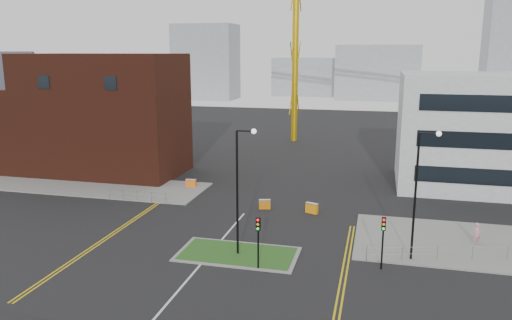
# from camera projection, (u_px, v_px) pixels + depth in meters

# --- Properties ---
(ground) EXTENTS (200.00, 200.00, 0.00)m
(ground) POSITION_uv_depth(u_px,v_px,m) (166.00, 305.00, 28.65)
(ground) COLOR black
(ground) RESTS_ON ground
(pavement_left) EXTENTS (28.00, 8.00, 0.12)m
(pavement_left) POSITION_uv_depth(u_px,v_px,m) (79.00, 185.00, 54.22)
(pavement_left) COLOR slate
(pavement_left) RESTS_ON ground
(island_kerb) EXTENTS (8.60, 4.60, 0.08)m
(island_kerb) POSITION_uv_depth(u_px,v_px,m) (238.00, 254.00, 35.76)
(island_kerb) COLOR slate
(island_kerb) RESTS_ON ground
(grass_island) EXTENTS (8.00, 4.00, 0.12)m
(grass_island) POSITION_uv_depth(u_px,v_px,m) (238.00, 254.00, 35.75)
(grass_island) COLOR #21551C
(grass_island) RESTS_ON ground
(brick_building) EXTENTS (24.20, 10.07, 14.24)m
(brick_building) POSITION_uv_depth(u_px,v_px,m) (82.00, 115.00, 59.15)
(brick_building) COLOR #481D12
(brick_building) RESTS_ON ground
(streetlamp_island) EXTENTS (1.46, 0.36, 9.18)m
(streetlamp_island) POSITION_uv_depth(u_px,v_px,m) (240.00, 182.00, 34.55)
(streetlamp_island) COLOR black
(streetlamp_island) RESTS_ON ground
(streetlamp_right_near) EXTENTS (1.46, 0.36, 9.18)m
(streetlamp_right_near) POSITION_uv_depth(u_px,v_px,m) (419.00, 186.00, 33.61)
(streetlamp_right_near) COLOR black
(streetlamp_right_near) RESTS_ON ground
(traffic_light_island) EXTENTS (0.28, 0.33, 3.65)m
(traffic_light_island) POSITION_uv_depth(u_px,v_px,m) (258.00, 233.00, 32.83)
(traffic_light_island) COLOR black
(traffic_light_island) RESTS_ON ground
(traffic_light_right) EXTENTS (0.28, 0.33, 3.65)m
(traffic_light_right) POSITION_uv_depth(u_px,v_px,m) (383.00, 233.00, 32.83)
(traffic_light_right) COLOR black
(traffic_light_right) RESTS_ON ground
(railing_left) EXTENTS (6.05, 0.05, 1.10)m
(railing_left) POSITION_uv_depth(u_px,v_px,m) (137.00, 194.00, 48.15)
(railing_left) COLOR gray
(railing_left) RESTS_ON ground
(railing_right) EXTENTS (19.05, 5.05, 1.10)m
(railing_right) POSITION_uv_depth(u_px,v_px,m) (508.00, 250.00, 34.55)
(railing_right) COLOR gray
(railing_right) RESTS_ON ground
(centre_line) EXTENTS (0.15, 30.00, 0.01)m
(centre_line) POSITION_uv_depth(u_px,v_px,m) (179.00, 289.00, 30.55)
(centre_line) COLOR silver
(centre_line) RESTS_ON ground
(yellow_left_a) EXTENTS (0.12, 24.00, 0.01)m
(yellow_left_a) POSITION_uv_depth(u_px,v_px,m) (114.00, 232.00, 40.26)
(yellow_left_a) COLOR gold
(yellow_left_a) RESTS_ON ground
(yellow_left_b) EXTENTS (0.12, 24.00, 0.01)m
(yellow_left_b) POSITION_uv_depth(u_px,v_px,m) (117.00, 232.00, 40.19)
(yellow_left_b) COLOR gold
(yellow_left_b) RESTS_ON ground
(yellow_right_a) EXTENTS (0.12, 20.00, 0.01)m
(yellow_right_a) POSITION_uv_depth(u_px,v_px,m) (341.00, 278.00, 32.10)
(yellow_right_a) COLOR gold
(yellow_right_a) RESTS_ON ground
(yellow_right_b) EXTENTS (0.12, 20.00, 0.01)m
(yellow_right_b) POSITION_uv_depth(u_px,v_px,m) (346.00, 278.00, 32.03)
(yellow_right_b) COLOR gold
(yellow_right_b) RESTS_ON ground
(skyline_a) EXTENTS (18.00, 12.00, 22.00)m
(skyline_a) POSITION_uv_depth(u_px,v_px,m) (206.00, 62.00, 149.48)
(skyline_a) COLOR gray
(skyline_a) RESTS_ON ground
(skyline_b) EXTENTS (24.00, 12.00, 16.00)m
(skyline_b) POSITION_uv_depth(u_px,v_px,m) (377.00, 73.00, 147.79)
(skyline_b) COLOR gray
(skyline_b) RESTS_ON ground
(skyline_c) EXTENTS (14.00, 12.00, 28.00)m
(skyline_c) POSITION_uv_depth(u_px,v_px,m) (512.00, 52.00, 133.50)
(skyline_c) COLOR gray
(skyline_c) RESTS_ON ground
(skyline_d) EXTENTS (30.00, 12.00, 12.00)m
(skyline_d) POSITION_uv_depth(u_px,v_px,m) (320.00, 77.00, 161.95)
(skyline_d) COLOR gray
(skyline_d) RESTS_ON ground
(pedestrian) EXTENTS (0.75, 0.71, 1.73)m
(pedestrian) POSITION_uv_depth(u_px,v_px,m) (477.00, 234.00, 37.40)
(pedestrian) COLOR pink
(pedestrian) RESTS_ON ground
(barrier_left) EXTENTS (1.12, 0.43, 0.92)m
(barrier_left) POSITION_uv_depth(u_px,v_px,m) (191.00, 183.00, 53.13)
(barrier_left) COLOR #FF660E
(barrier_left) RESTS_ON ground
(barrier_mid) EXTENTS (1.11, 0.61, 0.89)m
(barrier_mid) POSITION_uv_depth(u_px,v_px,m) (265.00, 204.00, 46.02)
(barrier_mid) COLOR #D06E0B
(barrier_mid) RESTS_ON ground
(barrier_right) EXTENTS (1.19, 0.75, 0.95)m
(barrier_right) POSITION_uv_depth(u_px,v_px,m) (312.00, 208.00, 44.79)
(barrier_right) COLOR orange
(barrier_right) RESTS_ON ground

